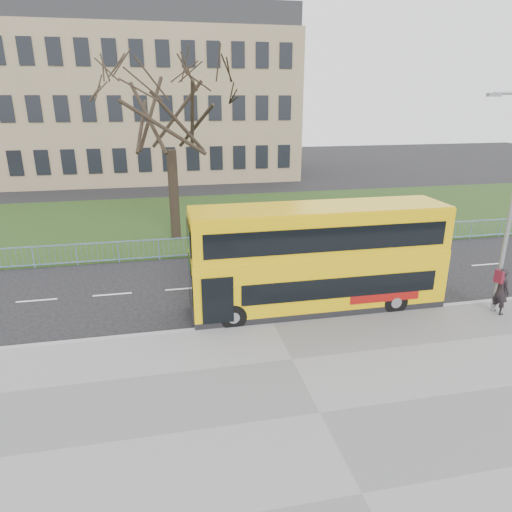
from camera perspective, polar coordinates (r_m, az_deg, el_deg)
The scene contains 10 objects.
ground at distance 18.28m, azimuth 0.91°, elevation -6.39°, with size 120.00×120.00×0.00m, color black.
pavement at distance 12.72m, azimuth 7.96°, elevation -19.04°, with size 80.00×10.50×0.12m, color slate.
kerb at distance 16.90m, azimuth 2.07°, elevation -8.39°, with size 80.00×0.20×0.14m, color gray.
grass_verge at distance 31.59m, azimuth -4.79°, elevation 4.73°, with size 80.00×15.40×0.08m, color #1B3814.
guard_railing at distance 24.12m, azimuth -2.51°, elevation 1.45°, with size 40.00×0.12×1.10m, color #7397CD, non-canonical shape.
bare_tree at distance 26.15m, azimuth -10.70°, elevation 15.02°, with size 8.48×8.48×12.11m, color black, non-canonical shape.
civic_building at distance 51.11m, azimuth -13.95°, elevation 17.65°, with size 30.00×15.00×14.00m, color #8E7D5A.
yellow_bus at distance 17.53m, azimuth 7.79°, elevation -0.01°, with size 9.71×2.37×4.07m.
pedestrian at distance 19.48m, azimuth 28.28°, elevation -3.88°, with size 0.66×0.43×1.80m, color black.
street_lamp at distance 18.57m, azimuth 29.23°, elevation 6.17°, with size 1.69×0.28×7.96m.
Camera 1 is at (-3.64, -16.08, 7.89)m, focal length 32.00 mm.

